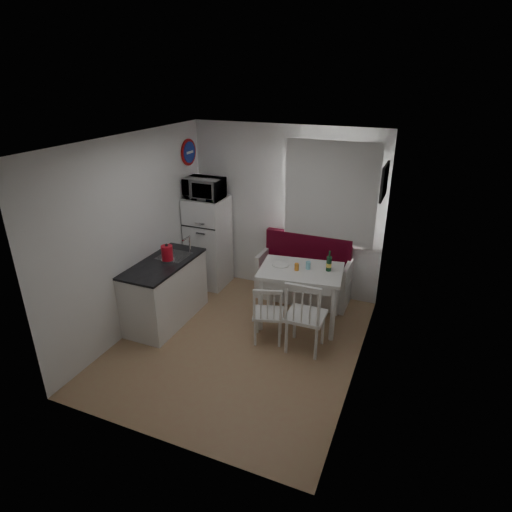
{
  "coord_description": "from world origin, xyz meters",
  "views": [
    {
      "loc": [
        2.01,
        -4.25,
        3.29
      ],
      "look_at": [
        0.03,
        0.5,
        1.06
      ],
      "focal_mm": 30.0,
      "sensor_mm": 36.0,
      "label": 1
    }
  ],
  "objects": [
    {
      "name": "kettle",
      "position": [
        -1.15,
        0.2,
        1.02
      ],
      "size": [
        0.19,
        0.19,
        0.25
      ],
      "primitive_type": "cylinder",
      "color": "red",
      "rests_on": "kitchen_counter"
    },
    {
      "name": "bench",
      "position": [
        0.41,
        1.51,
        0.33
      ],
      "size": [
        1.41,
        0.54,
        1.01
      ],
      "color": "white",
      "rests_on": "floor"
    },
    {
      "name": "ceiling",
      "position": [
        0.0,
        0.0,
        2.6
      ],
      "size": [
        3.0,
        3.5,
        0.02
      ],
      "primitive_type": "cube",
      "color": "white",
      "rests_on": "wall_back"
    },
    {
      "name": "wall_back",
      "position": [
        0.0,
        1.75,
        1.3
      ],
      "size": [
        3.0,
        0.02,
        2.6
      ],
      "primitive_type": "cube",
      "color": "white",
      "rests_on": "floor"
    },
    {
      "name": "dining_table",
      "position": [
        0.57,
        0.8,
        0.73
      ],
      "size": [
        1.2,
        0.92,
        0.83
      ],
      "rotation": [
        0.0,
        0.0,
        0.14
      ],
      "color": "white",
      "rests_on": "floor"
    },
    {
      "name": "wall_front",
      "position": [
        0.0,
        -1.75,
        1.3
      ],
      "size": [
        3.0,
        0.02,
        2.6
      ],
      "primitive_type": "cube",
      "color": "white",
      "rests_on": "floor"
    },
    {
      "name": "wine_bottle",
      "position": [
        0.92,
        0.9,
        0.97
      ],
      "size": [
        0.07,
        0.07,
        0.29
      ],
      "primitive_type": null,
      "color": "#144022",
      "rests_on": "dining_table"
    },
    {
      "name": "picture_frame",
      "position": [
        1.48,
        1.1,
        2.05
      ],
      "size": [
        0.04,
        0.52,
        0.42
      ],
      "primitive_type": "cube",
      "color": "black",
      "rests_on": "wall_right"
    },
    {
      "name": "plate",
      "position": [
        0.27,
        0.82,
        0.84
      ],
      "size": [
        0.24,
        0.24,
        0.02
      ],
      "primitive_type": "cylinder",
      "color": "white",
      "rests_on": "dining_table"
    },
    {
      "name": "chair_left",
      "position": [
        0.32,
        0.15,
        0.51
      ],
      "size": [
        0.48,
        0.47,
        0.44
      ],
      "rotation": [
        0.0,
        0.0,
        0.29
      ],
      "color": "white",
      "rests_on": "floor"
    },
    {
      "name": "wall_right",
      "position": [
        1.5,
        0.0,
        1.3
      ],
      "size": [
        0.02,
        3.5,
        2.6
      ],
      "primitive_type": "cube",
      "color": "white",
      "rests_on": "floor"
    },
    {
      "name": "kitchen_counter",
      "position": [
        -1.2,
        0.16,
        0.46
      ],
      "size": [
        0.62,
        1.32,
        1.16
      ],
      "color": "white",
      "rests_on": "floor"
    },
    {
      "name": "wall_sign",
      "position": [
        -1.47,
        1.45,
        2.15
      ],
      "size": [
        0.03,
        0.4,
        0.4
      ],
      "primitive_type": "cylinder",
      "rotation": [
        0.0,
        1.57,
        0.0
      ],
      "color": "navy",
      "rests_on": "wall_left"
    },
    {
      "name": "window",
      "position": [
        0.7,
        1.72,
        1.62
      ],
      "size": [
        1.22,
        0.06,
        1.47
      ],
      "primitive_type": "cube",
      "color": "white",
      "rests_on": "wall_back"
    },
    {
      "name": "wall_left",
      "position": [
        -1.5,
        0.0,
        1.3
      ],
      "size": [
        0.02,
        3.5,
        2.6
      ],
      "primitive_type": "cube",
      "color": "white",
      "rests_on": "floor"
    },
    {
      "name": "curtain",
      "position": [
        0.7,
        1.65,
        1.68
      ],
      "size": [
        1.35,
        0.02,
        1.5
      ],
      "primitive_type": "cube",
      "color": "white",
      "rests_on": "wall_back"
    },
    {
      "name": "floor",
      "position": [
        0.0,
        0.0,
        0.0
      ],
      "size": [
        3.0,
        3.5,
        0.02
      ],
      "primitive_type": "cube",
      "color": "tan",
      "rests_on": "ground"
    },
    {
      "name": "microwave",
      "position": [
        -1.18,
        1.35,
        1.64
      ],
      "size": [
        0.57,
        0.39,
        0.32
      ],
      "primitive_type": "imported",
      "color": "white",
      "rests_on": "fridge"
    },
    {
      "name": "drinking_glass_orange",
      "position": [
        0.52,
        0.75,
        0.88
      ],
      "size": [
        0.06,
        0.06,
        0.1
      ],
      "primitive_type": "cylinder",
      "color": "orange",
      "rests_on": "dining_table"
    },
    {
      "name": "chair_right",
      "position": [
        0.82,
        0.13,
        0.62
      ],
      "size": [
        0.47,
        0.45,
        0.54
      ],
      "rotation": [
        0.0,
        0.0,
        0.01
      ],
      "color": "white",
      "rests_on": "floor"
    },
    {
      "name": "drinking_glass_blue",
      "position": [
        0.65,
        0.85,
        0.88
      ],
      "size": [
        0.06,
        0.06,
        0.11
      ],
      "primitive_type": "cylinder",
      "color": "#86D3E5",
      "rests_on": "dining_table"
    },
    {
      "name": "fridge",
      "position": [
        -1.18,
        1.4,
        0.74
      ],
      "size": [
        0.59,
        0.59,
        1.48
      ],
      "primitive_type": "cube",
      "color": "white",
      "rests_on": "floor"
    }
  ]
}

